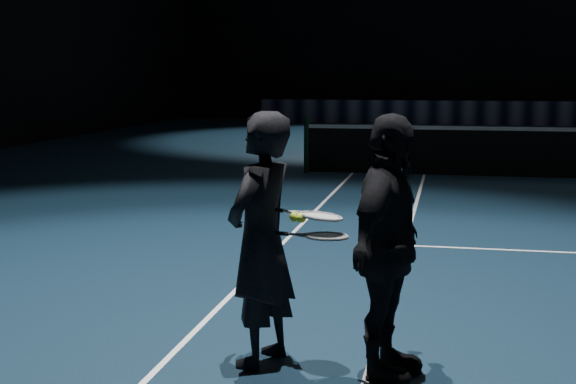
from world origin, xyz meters
name	(u,v)px	position (x,y,z in m)	size (l,w,h in m)	color
net_post_left	(306,145)	(-6.40, 0.00, 0.55)	(0.10, 0.10, 1.10)	black
sponsor_backdrop	(553,114)	(0.00, 15.50, 0.45)	(22.00, 0.15, 0.90)	black
player_a	(261,240)	(-4.84, -10.32, 0.85)	(0.62, 0.41, 1.70)	black
player_b	(388,248)	(-4.00, -10.41, 0.85)	(1.00, 0.42, 1.70)	black
racket_lower	(327,236)	(-4.39, -10.37, 0.90)	(0.68, 0.22, 0.03)	black
racket_upper	(321,216)	(-4.44, -10.33, 1.02)	(0.68, 0.22, 0.03)	black
tennis_balls	(298,215)	(-4.59, -10.35, 1.03)	(0.12, 0.10, 0.12)	yellow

